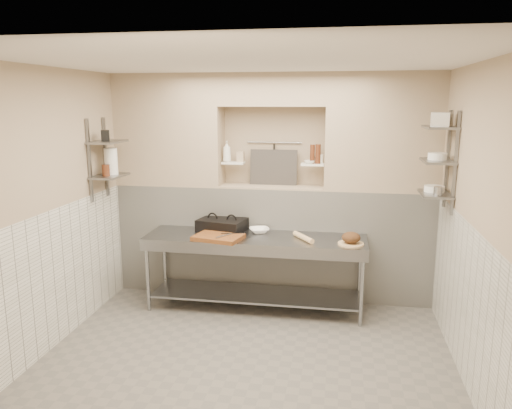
% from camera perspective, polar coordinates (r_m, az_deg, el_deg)
% --- Properties ---
extents(floor, '(4.00, 3.90, 0.10)m').
position_cam_1_polar(floor, '(5.13, -1.07, -17.62)').
color(floor, '#68635C').
rests_on(floor, ground).
extents(ceiling, '(4.00, 3.90, 0.10)m').
position_cam_1_polar(ceiling, '(4.49, -1.22, 16.65)').
color(ceiling, silver).
rests_on(ceiling, ground).
extents(wall_left, '(0.10, 3.90, 2.80)m').
position_cam_1_polar(wall_left, '(5.37, -23.17, -0.67)').
color(wall_left, tan).
rests_on(wall_left, ground).
extents(wall_right, '(0.10, 3.90, 2.80)m').
position_cam_1_polar(wall_right, '(4.67, 24.39, -2.51)').
color(wall_right, tan).
rests_on(wall_right, ground).
extents(wall_back, '(4.00, 0.10, 2.80)m').
position_cam_1_polar(wall_back, '(6.53, 2.18, 2.35)').
color(wall_back, tan).
rests_on(wall_back, ground).
extents(wall_front, '(4.00, 0.10, 2.80)m').
position_cam_1_polar(wall_front, '(2.75, -9.19, -11.22)').
color(wall_front, tan).
rests_on(wall_front, ground).
extents(backwall_lower, '(4.00, 0.40, 1.40)m').
position_cam_1_polar(backwall_lower, '(6.45, 1.83, -4.16)').
color(backwall_lower, silver).
rests_on(backwall_lower, floor).
extents(alcove_sill, '(1.30, 0.40, 0.02)m').
position_cam_1_polar(alcove_sill, '(6.29, 1.87, 2.07)').
color(alcove_sill, tan).
rests_on(alcove_sill, backwall_lower).
extents(backwall_pillar_left, '(1.35, 0.40, 1.40)m').
position_cam_1_polar(backwall_pillar_left, '(6.52, -9.82, 8.36)').
color(backwall_pillar_left, tan).
rests_on(backwall_pillar_left, backwall_lower).
extents(backwall_pillar_right, '(1.35, 0.40, 1.40)m').
position_cam_1_polar(backwall_pillar_right, '(6.17, 14.32, 7.98)').
color(backwall_pillar_right, tan).
rests_on(backwall_pillar_right, backwall_lower).
extents(backwall_header, '(1.30, 0.40, 0.40)m').
position_cam_1_polar(backwall_header, '(6.20, 1.95, 12.98)').
color(backwall_header, tan).
rests_on(backwall_header, backwall_lower).
extents(wainscot_left, '(0.02, 3.90, 1.40)m').
position_cam_1_polar(wainscot_left, '(5.52, -22.05, -7.81)').
color(wainscot_left, silver).
rests_on(wainscot_left, floor).
extents(wainscot_right, '(0.02, 3.90, 1.40)m').
position_cam_1_polar(wainscot_right, '(4.87, 22.99, -10.51)').
color(wainscot_right, silver).
rests_on(wainscot_right, floor).
extents(alcove_shelf_left, '(0.28, 0.16, 0.02)m').
position_cam_1_polar(alcove_shelf_left, '(6.33, -2.61, 4.79)').
color(alcove_shelf_left, white).
rests_on(alcove_shelf_left, backwall_lower).
extents(alcove_shelf_right, '(0.28, 0.16, 0.02)m').
position_cam_1_polar(alcove_shelf_right, '(6.20, 6.49, 4.57)').
color(alcove_shelf_right, white).
rests_on(alcove_shelf_right, backwall_lower).
extents(utensil_rail, '(0.70, 0.02, 0.02)m').
position_cam_1_polar(utensil_rail, '(6.39, 2.12, 7.10)').
color(utensil_rail, gray).
rests_on(utensil_rail, wall_back).
extents(hanging_steel, '(0.02, 0.02, 0.30)m').
position_cam_1_polar(hanging_steel, '(6.38, 2.08, 5.57)').
color(hanging_steel, black).
rests_on(hanging_steel, utensil_rail).
extents(splash_panel, '(0.60, 0.08, 0.45)m').
position_cam_1_polar(splash_panel, '(6.35, 2.01, 4.27)').
color(splash_panel, '#383330').
rests_on(splash_panel, alcove_sill).
extents(shelf_rail_left_a, '(0.03, 0.03, 0.95)m').
position_cam_1_polar(shelf_rail_left_a, '(6.34, -16.80, 5.22)').
color(shelf_rail_left_a, slate).
rests_on(shelf_rail_left_a, wall_left).
extents(shelf_rail_left_b, '(0.03, 0.03, 0.95)m').
position_cam_1_polar(shelf_rail_left_b, '(5.99, -18.50, 4.76)').
color(shelf_rail_left_b, slate).
rests_on(shelf_rail_left_b, wall_left).
extents(wall_shelf_left_lower, '(0.30, 0.50, 0.02)m').
position_cam_1_polar(wall_shelf_left_lower, '(6.13, -16.39, 3.15)').
color(wall_shelf_left_lower, slate).
rests_on(wall_shelf_left_lower, wall_left).
extents(wall_shelf_left_upper, '(0.30, 0.50, 0.03)m').
position_cam_1_polar(wall_shelf_left_upper, '(6.09, -16.60, 6.87)').
color(wall_shelf_left_upper, slate).
rests_on(wall_shelf_left_upper, wall_left).
extents(shelf_rail_right_a, '(0.03, 0.03, 1.05)m').
position_cam_1_polar(shelf_rail_right_a, '(5.78, 21.02, 4.85)').
color(shelf_rail_right_a, slate).
rests_on(shelf_rail_right_a, wall_right).
extents(shelf_rail_right_b, '(0.03, 0.03, 1.05)m').
position_cam_1_polar(shelf_rail_right_b, '(5.39, 21.82, 4.35)').
color(shelf_rail_right_b, slate).
rests_on(shelf_rail_right_b, wall_right).
extents(wall_shelf_right_lower, '(0.30, 0.50, 0.02)m').
position_cam_1_polar(wall_shelf_right_lower, '(5.61, 19.79, 1.13)').
color(wall_shelf_right_lower, slate).
rests_on(wall_shelf_right_lower, wall_right).
extents(wall_shelf_right_mid, '(0.30, 0.50, 0.02)m').
position_cam_1_polar(wall_shelf_right_mid, '(5.56, 20.04, 4.68)').
color(wall_shelf_right_mid, slate).
rests_on(wall_shelf_right_mid, wall_right).
extents(wall_shelf_right_upper, '(0.30, 0.50, 0.03)m').
position_cam_1_polar(wall_shelf_right_upper, '(5.54, 20.29, 8.27)').
color(wall_shelf_right_upper, slate).
rests_on(wall_shelf_right_upper, wall_right).
extents(prep_table, '(2.60, 0.70, 0.90)m').
position_cam_1_polar(prep_table, '(5.94, -0.13, -6.12)').
color(prep_table, gray).
rests_on(prep_table, floor).
extents(panini_press, '(0.62, 0.50, 0.15)m').
position_cam_1_polar(panini_press, '(6.14, -3.89, -2.34)').
color(panini_press, black).
rests_on(panini_press, prep_table).
extents(cutting_board, '(0.60, 0.48, 0.05)m').
position_cam_1_polar(cutting_board, '(5.78, -4.34, -3.76)').
color(cutting_board, brown).
rests_on(cutting_board, prep_table).
extents(knife_blade, '(0.28, 0.10, 0.01)m').
position_cam_1_polar(knife_blade, '(5.84, -2.64, -3.33)').
color(knife_blade, gray).
rests_on(knife_blade, cutting_board).
extents(tongs, '(0.14, 0.21, 0.02)m').
position_cam_1_polar(tongs, '(5.72, -3.73, -3.59)').
color(tongs, gray).
rests_on(tongs, cutting_board).
extents(mixing_bowl, '(0.30, 0.30, 0.06)m').
position_cam_1_polar(mixing_bowl, '(6.05, 0.38, -2.97)').
color(mixing_bowl, white).
rests_on(mixing_bowl, prep_table).
extents(rolling_pin, '(0.27, 0.36, 0.06)m').
position_cam_1_polar(rolling_pin, '(5.77, 5.43, -3.76)').
color(rolling_pin, '#DFC282').
rests_on(rolling_pin, prep_table).
extents(bread_board, '(0.29, 0.29, 0.02)m').
position_cam_1_polar(bread_board, '(5.67, 10.79, -4.42)').
color(bread_board, '#DFC282').
rests_on(bread_board, prep_table).
extents(bread_loaf, '(0.21, 0.21, 0.12)m').
position_cam_1_polar(bread_loaf, '(5.65, 10.82, -3.73)').
color(bread_loaf, '#4C2D19').
rests_on(bread_loaf, bread_board).
extents(bottle_soap, '(0.11, 0.11, 0.26)m').
position_cam_1_polar(bottle_soap, '(6.29, -3.35, 6.06)').
color(bottle_soap, white).
rests_on(bottle_soap, alcove_shelf_left).
extents(jar_alcove, '(0.09, 0.09, 0.13)m').
position_cam_1_polar(jar_alcove, '(6.32, -1.77, 5.49)').
color(jar_alcove, tan).
rests_on(jar_alcove, alcove_shelf_left).
extents(bowl_alcove, '(0.17, 0.17, 0.04)m').
position_cam_1_polar(bowl_alcove, '(6.18, 6.14, 4.87)').
color(bowl_alcove, white).
rests_on(bowl_alcove, alcove_shelf_right).
extents(condiment_a, '(0.06, 0.06, 0.24)m').
position_cam_1_polar(condiment_a, '(6.17, 7.10, 5.76)').
color(condiment_a, '#502513').
rests_on(condiment_a, alcove_shelf_right).
extents(condiment_b, '(0.06, 0.06, 0.23)m').
position_cam_1_polar(condiment_b, '(6.17, 6.46, 5.75)').
color(condiment_b, '#502513').
rests_on(condiment_b, alcove_shelf_right).
extents(condiment_c, '(0.06, 0.06, 0.11)m').
position_cam_1_polar(condiment_c, '(6.21, 7.39, 5.20)').
color(condiment_c, white).
rests_on(condiment_c, alcove_shelf_right).
extents(jug_left, '(0.16, 0.16, 0.31)m').
position_cam_1_polar(jug_left, '(6.16, -16.25, 4.77)').
color(jug_left, white).
rests_on(jug_left, wall_shelf_left_lower).
extents(jar_left, '(0.09, 0.09, 0.13)m').
position_cam_1_polar(jar_left, '(6.04, -16.78, 3.77)').
color(jar_left, '#502513').
rests_on(jar_left, wall_shelf_left_lower).
extents(box_left_upper, '(0.12, 0.12, 0.13)m').
position_cam_1_polar(box_left_upper, '(6.04, -16.84, 7.55)').
color(box_left_upper, black).
rests_on(box_left_upper, wall_shelf_left_upper).
extents(bowl_right, '(0.21, 0.21, 0.06)m').
position_cam_1_polar(bowl_right, '(5.67, 19.70, 1.70)').
color(bowl_right, white).
rests_on(bowl_right, wall_shelf_right_lower).
extents(canister_right, '(0.09, 0.09, 0.09)m').
position_cam_1_polar(canister_right, '(5.46, 20.08, 1.45)').
color(canister_right, gray).
rests_on(canister_right, wall_shelf_right_lower).
extents(bowl_right_mid, '(0.20, 0.20, 0.07)m').
position_cam_1_polar(bowl_right_mid, '(5.58, 20.03, 5.21)').
color(bowl_right_mid, white).
rests_on(bowl_right_mid, wall_shelf_right_mid).
extents(basket_right, '(0.25, 0.27, 0.14)m').
position_cam_1_polar(basket_right, '(5.46, 20.50, 9.10)').
color(basket_right, gray).
rests_on(basket_right, wall_shelf_right_upper).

